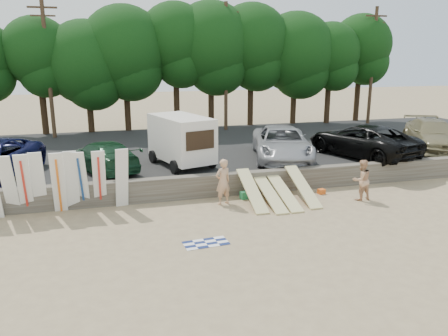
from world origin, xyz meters
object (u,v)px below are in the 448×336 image
Objects in this scene: car_1 at (103,156)px; car_3 at (362,140)px; car_4 at (433,135)px; beachgoer_a at (223,182)px; car_2 at (282,144)px; box_trailer at (181,138)px; beachgoer_b at (361,180)px; cooler at (245,195)px.

car_3 is (13.69, -0.44, 0.16)m from car_1.
car_4 is 14.52m from beachgoer_a.
car_3 is (4.53, -0.46, 0.03)m from car_2.
car_4 is (4.97, 0.48, -0.03)m from car_3.
car_3 is at bearing -20.13° from box_trailer.
car_3 is at bearing 156.17° from car_1.
car_2 is at bearing 158.14° from car_1.
car_3 is 5.00m from car_4.
beachgoer_a is at bearing -139.08° from car_4.
car_3 is at bearing 10.01° from car_2.
box_trailer is 0.70× the size of car_2.
car_2 reaches higher than beachgoer_a.
beachgoer_b is at bearing 131.95° from car_1.
car_1 is 0.85× the size of car_4.
car_1 is 2.55× the size of beachgoer_a.
box_trailer is 4.58m from beachgoer_a.
box_trailer is 11.30× the size of cooler.
car_2 is at bearing -22.43° from car_3.
car_4 reaches higher than car_2.
car_1 is at bearing -155.99° from car_4.
car_1 is 0.79× the size of car_3.
cooler is (-7.79, -3.34, -1.42)m from car_3.
car_1 is (-3.80, -0.12, -0.67)m from box_trailer.
cooler is at bearing -23.38° from beachgoer_b.
car_2 is 16.14× the size of cooler.
car_2 is at bearing 41.45° from cooler.
car_3 is 3.55× the size of beachgoer_b.
car_2 is 3.13× the size of beachgoer_a.
box_trailer reaches higher than car_4.
beachgoer_b is at bearing 41.34° from car_3.
car_1 reaches higher than cooler.
box_trailer reaches higher than car_1.
box_trailer is 3.86m from car_1.
car_3 reaches higher than car_2.
beachgoer_b reaches higher than cooler.
beachgoer_b is (-7.97, -5.27, -0.66)m from car_4.
car_1 is 13.16× the size of cooler.
cooler is (-3.26, -3.80, -1.39)m from car_2.
car_1 reaches higher than beachgoer_a.
beachgoer_a is at bearing -16.37° from beachgoer_b.
car_3 is at bearing 15.28° from cooler.
car_3 is 9.68m from beachgoer_a.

